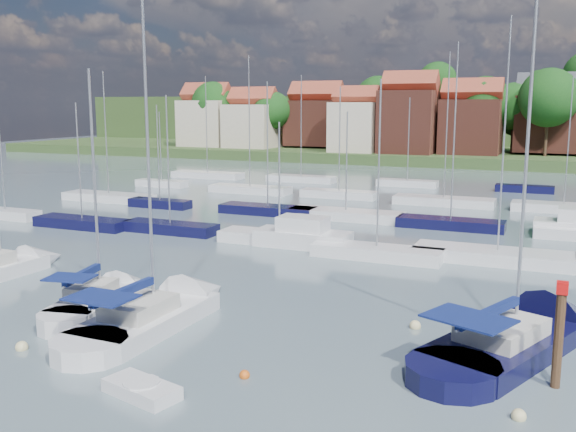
% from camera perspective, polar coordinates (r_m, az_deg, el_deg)
% --- Properties ---
extents(ground, '(260.00, 260.00, 0.00)m').
position_cam_1_polar(ground, '(64.46, 12.40, 0.50)').
color(ground, '#4B5E66').
rests_on(ground, ground).
extents(sailboat_left, '(4.36, 9.80, 13.01)m').
position_cam_1_polar(sailboat_left, '(34.89, -15.93, -7.03)').
color(sailboat_left, silver).
rests_on(sailboat_left, ground).
extents(sailboat_centre, '(3.50, 12.34, 16.64)m').
position_cam_1_polar(sailboat_centre, '(32.13, -10.72, -8.32)').
color(sailboat_centre, silver).
rests_on(sailboat_centre, ground).
extents(sailboat_navy, '(8.54, 14.07, 18.89)m').
position_cam_1_polar(sailboat_navy, '(30.57, 20.62, -9.77)').
color(sailboat_navy, black).
rests_on(sailboat_navy, ground).
extents(sailboat_far, '(2.87, 9.78, 12.94)m').
position_cam_1_polar(sailboat_far, '(43.22, -23.53, -4.25)').
color(sailboat_far, silver).
rests_on(sailboat_far, ground).
extents(tender, '(3.14, 2.02, 0.63)m').
position_cam_1_polar(tender, '(24.35, -12.88, -14.79)').
color(tender, silver).
rests_on(tender, ground).
extents(timber_piling, '(0.40, 0.40, 6.28)m').
position_cam_1_polar(timber_piling, '(26.06, 22.78, -11.82)').
color(timber_piling, '#4C331E').
rests_on(timber_piling, ground).
extents(buoy_b, '(0.53, 0.53, 0.53)m').
position_cam_1_polar(buoy_b, '(30.12, -22.57, -10.90)').
color(buoy_b, beige).
rests_on(buoy_b, ground).
extents(buoy_c, '(0.54, 0.54, 0.54)m').
position_cam_1_polar(buoy_c, '(28.20, -14.31, -11.86)').
color(buoy_c, '#D85914').
rests_on(buoy_c, ground).
extents(buoy_d, '(0.41, 0.41, 0.41)m').
position_cam_1_polar(buoy_d, '(25.33, -3.88, -14.14)').
color(buoy_d, '#D85914').
rests_on(buoy_d, ground).
extents(buoy_e, '(0.53, 0.53, 0.53)m').
position_cam_1_polar(buoy_e, '(30.95, 11.23, -9.74)').
color(buoy_e, beige).
rests_on(buoy_e, ground).
extents(buoy_f, '(0.50, 0.50, 0.50)m').
position_cam_1_polar(buoy_f, '(23.62, 19.80, -16.61)').
color(buoy_f, beige).
rests_on(buoy_f, ground).
extents(marina_field, '(79.62, 41.41, 15.93)m').
position_cam_1_polar(marina_field, '(59.34, 13.33, 0.09)').
color(marina_field, silver).
rests_on(marina_field, ground).
extents(far_shore_town, '(212.46, 90.00, 22.27)m').
position_cam_1_polar(far_shore_town, '(155.60, 19.84, 7.27)').
color(far_shore_town, '#344E27').
rests_on(far_shore_town, ground).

